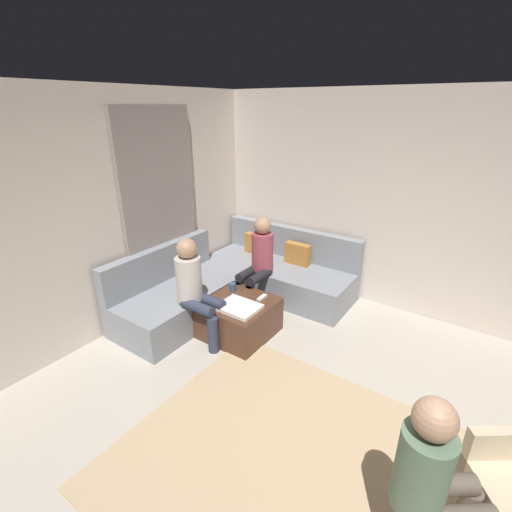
# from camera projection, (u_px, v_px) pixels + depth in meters

# --- Properties ---
(ground_plane) EXTENTS (6.00, 6.00, 0.10)m
(ground_plane) POSITION_uv_depth(u_px,v_px,m) (315.00, 500.00, 2.54)
(ground_plane) COLOR #B2A899
(wall_back) EXTENTS (6.00, 0.12, 2.70)m
(wall_back) POSITION_uv_depth(u_px,v_px,m) (435.00, 211.00, 4.24)
(wall_back) COLOR beige
(wall_back) RESTS_ON ground_plane
(wall_left) EXTENTS (0.12, 6.00, 2.70)m
(wall_left) POSITION_uv_depth(u_px,v_px,m) (50.00, 232.00, 3.55)
(wall_left) COLOR beige
(wall_left) RESTS_ON ground_plane
(curtain_panel) EXTENTS (0.06, 1.10, 2.50)m
(curtain_panel) POSITION_uv_depth(u_px,v_px,m) (161.00, 213.00, 4.52)
(curtain_panel) COLOR gray
(curtain_panel) RESTS_ON ground_plane
(area_rug) EXTENTS (2.60, 2.20, 0.01)m
(area_rug) POSITION_uv_depth(u_px,v_px,m) (297.00, 468.00, 2.70)
(area_rug) COLOR tan
(area_rug) RESTS_ON ground_plane
(sectional_couch) EXTENTS (2.10, 2.55, 0.87)m
(sectional_couch) POSITION_uv_depth(u_px,v_px,m) (239.00, 282.00, 4.94)
(sectional_couch) COLOR gray
(sectional_couch) RESTS_ON ground_plane
(ottoman) EXTENTS (0.76, 0.76, 0.42)m
(ottoman) POSITION_uv_depth(u_px,v_px,m) (239.00, 317.00, 4.24)
(ottoman) COLOR #4C2D1E
(ottoman) RESTS_ON ground_plane
(folded_blanket) EXTENTS (0.44, 0.36, 0.04)m
(folded_blanket) POSITION_uv_depth(u_px,v_px,m) (239.00, 307.00, 4.01)
(folded_blanket) COLOR white
(folded_blanket) RESTS_ON ottoman
(coffee_mug) EXTENTS (0.08, 0.08, 0.10)m
(coffee_mug) POSITION_uv_depth(u_px,v_px,m) (233.00, 287.00, 4.39)
(coffee_mug) COLOR #334C72
(coffee_mug) RESTS_ON ottoman
(game_remote) EXTENTS (0.05, 0.15, 0.02)m
(game_remote) POSITION_uv_depth(u_px,v_px,m) (262.00, 297.00, 4.23)
(game_remote) COLOR white
(game_remote) RESTS_ON ottoman
(person_on_couch_back) EXTENTS (0.30, 0.60, 1.20)m
(person_on_couch_back) POSITION_uv_depth(u_px,v_px,m) (258.00, 259.00, 4.69)
(person_on_couch_back) COLOR black
(person_on_couch_back) RESTS_ON ground_plane
(person_on_couch_side) EXTENTS (0.60, 0.30, 1.20)m
(person_on_couch_side) POSITION_uv_depth(u_px,v_px,m) (196.00, 287.00, 3.98)
(person_on_couch_side) COLOR #2D3347
(person_on_couch_side) RESTS_ON ground_plane
(person_on_armchair) EXTENTS (0.58, 0.51, 1.18)m
(person_on_armchair) POSITION_uv_depth(u_px,v_px,m) (437.00, 478.00, 1.96)
(person_on_armchair) COLOR brown
(person_on_armchair) RESTS_ON ground_plane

